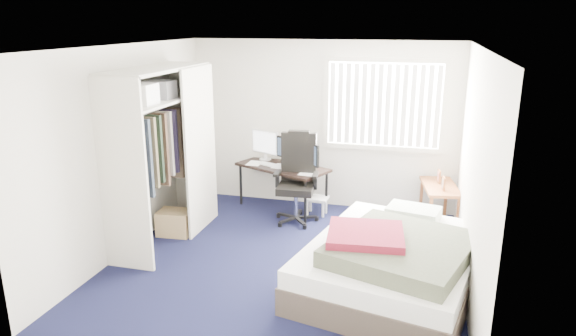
# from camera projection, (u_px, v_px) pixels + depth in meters

# --- Properties ---
(ground) EXTENTS (4.20, 4.20, 0.00)m
(ground) POSITION_uv_depth(u_px,v_px,m) (286.00, 262.00, 6.10)
(ground) COLOR black
(ground) RESTS_ON ground
(room_shell) EXTENTS (4.20, 4.20, 4.20)m
(room_shell) POSITION_uv_depth(u_px,v_px,m) (286.00, 138.00, 5.68)
(room_shell) COLOR silver
(room_shell) RESTS_ON ground
(window_assembly) EXTENTS (1.72, 0.09, 1.32)m
(window_assembly) POSITION_uv_depth(u_px,v_px,m) (384.00, 105.00, 7.33)
(window_assembly) COLOR white
(window_assembly) RESTS_ON ground
(closet) EXTENTS (0.64, 1.84, 2.22)m
(closet) POSITION_uv_depth(u_px,v_px,m) (162.00, 138.00, 6.38)
(closet) COLOR beige
(closet) RESTS_ON ground
(desk) EXTENTS (1.51, 1.14, 1.14)m
(desk) POSITION_uv_depth(u_px,v_px,m) (284.00, 163.00, 7.65)
(desk) COLOR black
(desk) RESTS_ON ground
(office_chair) EXTENTS (0.65, 0.65, 1.28)m
(office_chair) POSITION_uv_depth(u_px,v_px,m) (297.00, 187.00, 7.27)
(office_chair) COLOR black
(office_chair) RESTS_ON ground
(footstool) EXTENTS (0.34, 0.28, 0.27)m
(footstool) POSITION_uv_depth(u_px,v_px,m) (317.00, 201.00, 7.54)
(footstool) COLOR white
(footstool) RESTS_ON ground
(nightstand) EXTENTS (0.57, 0.92, 0.77)m
(nightstand) POSITION_uv_depth(u_px,v_px,m) (440.00, 190.00, 7.02)
(nightstand) COLOR brown
(nightstand) RESTS_ON ground
(bed) EXTENTS (2.10, 2.52, 0.72)m
(bed) POSITION_uv_depth(u_px,v_px,m) (393.00, 261.00, 5.46)
(bed) COLOR #3E342D
(bed) RESTS_ON ground
(pine_box) EXTENTS (0.46, 0.36, 0.33)m
(pine_box) POSITION_uv_depth(u_px,v_px,m) (175.00, 223.00, 6.86)
(pine_box) COLOR #9D7C4E
(pine_box) RESTS_ON ground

